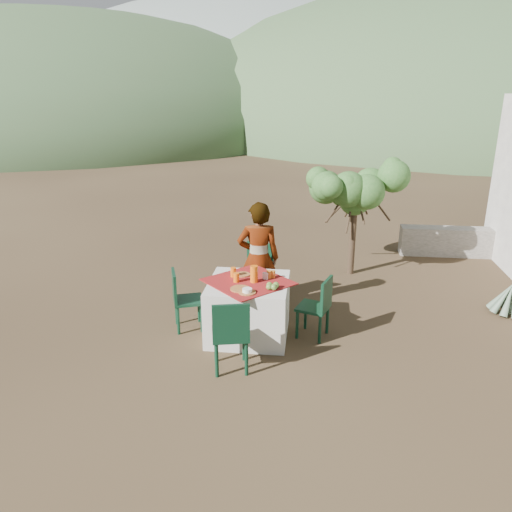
{
  "coord_description": "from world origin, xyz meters",
  "views": [
    {
      "loc": [
        0.59,
        -6.2,
        3.16
      ],
      "look_at": [
        -0.16,
        0.1,
        0.97
      ],
      "focal_mm": 35.0,
      "sensor_mm": 36.0,
      "label": 1
    }
  ],
  "objects_px": {
    "chair_far": "(257,271)",
    "person": "(258,259)",
    "chair_left": "(183,297)",
    "shrub_tree": "(358,195)",
    "juice_pitcher": "(254,274)",
    "chair_right": "(318,305)",
    "chair_near": "(231,333)",
    "agave": "(511,298)",
    "table": "(248,308)"
  },
  "relations": [
    {
      "from": "chair_far",
      "to": "person",
      "type": "relative_size",
      "value": 0.56
    },
    {
      "from": "chair_left",
      "to": "shrub_tree",
      "type": "distance_m",
      "value": 3.58
    },
    {
      "from": "chair_far",
      "to": "juice_pitcher",
      "type": "height_order",
      "value": "juice_pitcher"
    },
    {
      "from": "chair_left",
      "to": "chair_right",
      "type": "bearing_deg",
      "value": -110.61
    },
    {
      "from": "chair_near",
      "to": "agave",
      "type": "relative_size",
      "value": 1.36
    },
    {
      "from": "table",
      "to": "chair_right",
      "type": "bearing_deg",
      "value": 2.29
    },
    {
      "from": "person",
      "to": "agave",
      "type": "relative_size",
      "value": 2.49
    },
    {
      "from": "chair_right",
      "to": "shrub_tree",
      "type": "height_order",
      "value": "shrub_tree"
    },
    {
      "from": "table",
      "to": "chair_far",
      "type": "distance_m",
      "value": 1.05
    },
    {
      "from": "table",
      "to": "person",
      "type": "height_order",
      "value": "person"
    },
    {
      "from": "chair_far",
      "to": "chair_right",
      "type": "distance_m",
      "value": 1.36
    },
    {
      "from": "shrub_tree",
      "to": "juice_pitcher",
      "type": "distance_m",
      "value": 2.98
    },
    {
      "from": "juice_pitcher",
      "to": "table",
      "type": "bearing_deg",
      "value": 167.37
    },
    {
      "from": "chair_left",
      "to": "shrub_tree",
      "type": "relative_size",
      "value": 0.47
    },
    {
      "from": "chair_far",
      "to": "agave",
      "type": "bearing_deg",
      "value": 18.43
    },
    {
      "from": "chair_far",
      "to": "chair_right",
      "type": "xyz_separation_m",
      "value": [
        0.91,
        -1.01,
        -0.05
      ]
    },
    {
      "from": "table",
      "to": "chair_left",
      "type": "xyz_separation_m",
      "value": [
        -0.9,
        0.07,
        0.08
      ]
    },
    {
      "from": "chair_near",
      "to": "person",
      "type": "distance_m",
      "value": 1.69
    },
    {
      "from": "chair_right",
      "to": "person",
      "type": "xyz_separation_m",
      "value": [
        -0.86,
        0.69,
        0.36
      ]
    },
    {
      "from": "chair_right",
      "to": "chair_near",
      "type": "bearing_deg",
      "value": -26.54
    },
    {
      "from": "chair_near",
      "to": "juice_pitcher",
      "type": "distance_m",
      "value": 1.0
    },
    {
      "from": "juice_pitcher",
      "to": "chair_near",
      "type": "bearing_deg",
      "value": -99.51
    },
    {
      "from": "table",
      "to": "person",
      "type": "bearing_deg",
      "value": 86.12
    },
    {
      "from": "chair_near",
      "to": "table",
      "type": "bearing_deg",
      "value": -107.57
    },
    {
      "from": "chair_left",
      "to": "juice_pitcher",
      "type": "distance_m",
      "value": 1.06
    },
    {
      "from": "chair_far",
      "to": "chair_near",
      "type": "bearing_deg",
      "value": -74.92
    },
    {
      "from": "chair_far",
      "to": "person",
      "type": "bearing_deg",
      "value": -63.24
    },
    {
      "from": "agave",
      "to": "chair_left",
      "type": "bearing_deg",
      "value": -167.02
    },
    {
      "from": "person",
      "to": "shrub_tree",
      "type": "height_order",
      "value": "shrub_tree"
    },
    {
      "from": "table",
      "to": "juice_pitcher",
      "type": "height_order",
      "value": "juice_pitcher"
    },
    {
      "from": "agave",
      "to": "table",
      "type": "bearing_deg",
      "value": -163.08
    },
    {
      "from": "shrub_tree",
      "to": "chair_left",
      "type": "bearing_deg",
      "value": -134.77
    },
    {
      "from": "table",
      "to": "chair_near",
      "type": "xyz_separation_m",
      "value": [
        -0.08,
        -0.93,
        0.12
      ]
    },
    {
      "from": "chair_right",
      "to": "juice_pitcher",
      "type": "bearing_deg",
      "value": -67.38
    },
    {
      "from": "chair_right",
      "to": "agave",
      "type": "bearing_deg",
      "value": 130.25
    },
    {
      "from": "table",
      "to": "agave",
      "type": "distance_m",
      "value": 3.87
    },
    {
      "from": "agave",
      "to": "chair_near",
      "type": "bearing_deg",
      "value": -151.42
    },
    {
      "from": "chair_right",
      "to": "person",
      "type": "height_order",
      "value": "person"
    },
    {
      "from": "chair_right",
      "to": "shrub_tree",
      "type": "bearing_deg",
      "value": -175.29
    },
    {
      "from": "chair_left",
      "to": "shrub_tree",
      "type": "xyz_separation_m",
      "value": [
        2.44,
        2.46,
        0.94
      ]
    },
    {
      "from": "chair_near",
      "to": "chair_left",
      "type": "relative_size",
      "value": 1.08
    },
    {
      "from": "chair_far",
      "to": "chair_near",
      "type": "height_order",
      "value": "chair_far"
    },
    {
      "from": "chair_near",
      "to": "juice_pitcher",
      "type": "relative_size",
      "value": 4.15
    },
    {
      "from": "chair_near",
      "to": "agave",
      "type": "xyz_separation_m",
      "value": [
        3.78,
        2.06,
        -0.28
      ]
    },
    {
      "from": "chair_right",
      "to": "person",
      "type": "relative_size",
      "value": 0.5
    },
    {
      "from": "chair_far",
      "to": "chair_right",
      "type": "relative_size",
      "value": 1.11
    },
    {
      "from": "chair_right",
      "to": "agave",
      "type": "relative_size",
      "value": 1.25
    },
    {
      "from": "shrub_tree",
      "to": "chair_far",
      "type": "bearing_deg",
      "value": -136.24
    },
    {
      "from": "chair_left",
      "to": "person",
      "type": "relative_size",
      "value": 0.51
    },
    {
      "from": "chair_right",
      "to": "table",
      "type": "bearing_deg",
      "value": -68.76
    }
  ]
}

